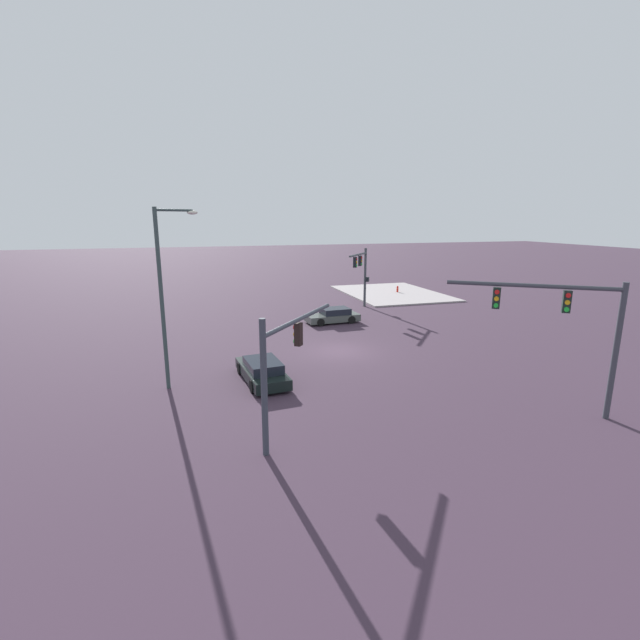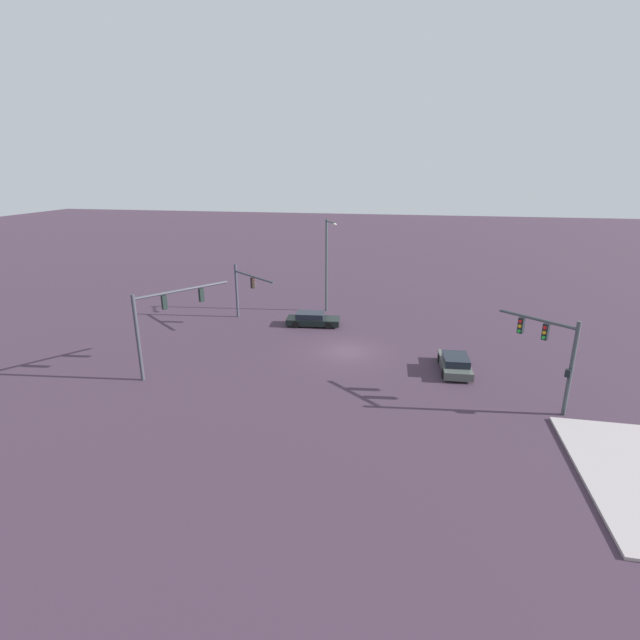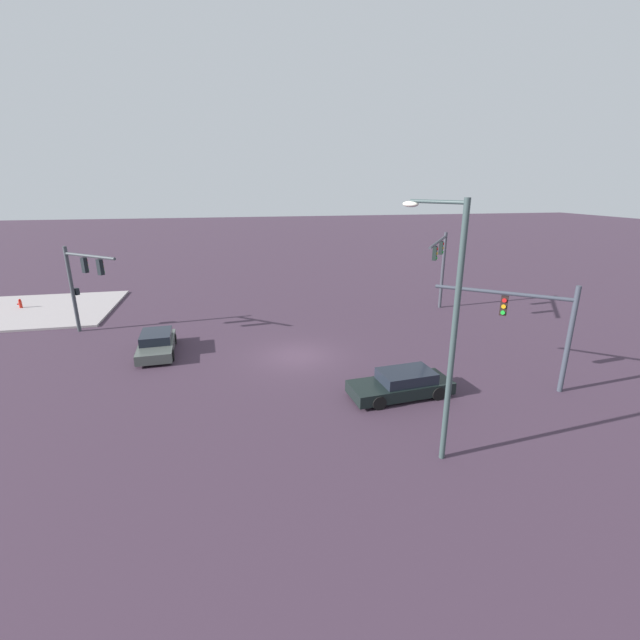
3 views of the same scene
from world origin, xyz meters
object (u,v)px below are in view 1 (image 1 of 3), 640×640
traffic_signal_near_corner (362,269)px  fire_hydrant_on_curb (397,289)px  traffic_signal_cross_street (283,354)px  sedan_car_waiting_far (333,316)px  traffic_signal_opposite_side (570,320)px  streetlamp_curved_arm (165,288)px  sedan_car_approaching (262,371)px

traffic_signal_near_corner → fire_hydrant_on_curb: bearing=173.4°
traffic_signal_cross_street → sedan_car_waiting_far: traffic_signal_cross_street is taller
sedan_car_waiting_far → fire_hydrant_on_curb: bearing=-138.1°
traffic_signal_opposite_side → streetlamp_curved_arm: size_ratio=0.66×
traffic_signal_opposite_side → sedan_car_waiting_far: bearing=-42.8°
traffic_signal_near_corner → sedan_car_approaching: 21.07m
sedan_car_waiting_far → fire_hydrant_on_curb: sedan_car_waiting_far is taller
streetlamp_curved_arm → sedan_car_approaching: 6.48m
sedan_car_waiting_far → fire_hydrant_on_curb: size_ratio=6.30×
sedan_car_approaching → sedan_car_waiting_far: 14.30m
fire_hydrant_on_curb → traffic_signal_near_corner: bearing=133.8°
traffic_signal_near_corner → traffic_signal_opposite_side: size_ratio=0.96×
streetlamp_curved_arm → sedan_car_approaching: streetlamp_curved_arm is taller
traffic_signal_opposite_side → sedan_car_waiting_far: size_ratio=1.33×
streetlamp_curved_arm → sedan_car_approaching: (-0.53, -4.56, -4.58)m
traffic_signal_cross_street → traffic_signal_opposite_side: bearing=-57.3°
traffic_signal_near_corner → traffic_signal_cross_street: (-23.09, 12.60, -0.40)m
traffic_signal_cross_street → sedan_car_waiting_far: 20.19m
traffic_signal_cross_street → sedan_car_approaching: traffic_signal_cross_street is taller
streetlamp_curved_arm → traffic_signal_near_corner: bearing=12.3°
traffic_signal_cross_street → sedan_car_waiting_far: size_ratio=1.15×
traffic_signal_near_corner → fire_hydrant_on_curb: traffic_signal_near_corner is taller
streetlamp_curved_arm → sedan_car_waiting_far: size_ratio=2.01×
sedan_car_waiting_far → traffic_signal_cross_street: bearing=62.7°
fire_hydrant_on_curb → sedan_car_waiting_far: bearing=135.1°
sedan_car_approaching → traffic_signal_near_corner: bearing=-41.9°
traffic_signal_opposite_side → sedan_car_approaching: (7.74, 11.99, -3.68)m
traffic_signal_near_corner → sedan_car_waiting_far: traffic_signal_near_corner is taller
streetlamp_curved_arm → sedan_car_waiting_far: (11.36, -12.50, -4.58)m
streetlamp_curved_arm → fire_hydrant_on_curb: 33.96m
traffic_signal_opposite_side → fire_hydrant_on_curb: size_ratio=8.38×
fire_hydrant_on_curb → traffic_signal_opposite_side: bearing=166.2°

